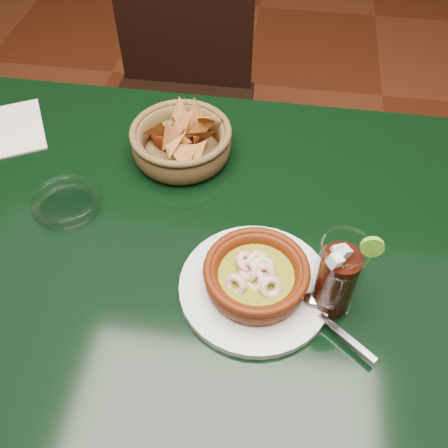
# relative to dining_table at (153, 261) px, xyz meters

# --- Properties ---
(ground) EXTENTS (7.00, 7.00, 0.00)m
(ground) POSITION_rel_dining_table_xyz_m (0.00, 0.00, -0.65)
(ground) COLOR #471C0C
(ground) RESTS_ON ground
(dining_table) EXTENTS (1.20, 0.80, 0.75)m
(dining_table) POSITION_rel_dining_table_xyz_m (0.00, 0.00, 0.00)
(dining_table) COLOR black
(dining_table) RESTS_ON ground
(dining_chair) EXTENTS (0.44, 0.44, 0.94)m
(dining_chair) POSITION_rel_dining_table_xyz_m (-0.11, 0.71, -0.14)
(dining_chair) COLOR black
(dining_chair) RESTS_ON ground
(shrimp_plate) EXTENTS (0.31, 0.24, 0.07)m
(shrimp_plate) POSITION_rel_dining_table_xyz_m (0.20, -0.10, 0.13)
(shrimp_plate) COLOR silver
(shrimp_plate) RESTS_ON dining_table
(chip_basket) EXTENTS (0.23, 0.23, 0.14)m
(chip_basket) POSITION_rel_dining_table_xyz_m (0.02, 0.20, 0.14)
(chip_basket) COLOR brown
(chip_basket) RESTS_ON dining_table
(guacamole_ramekin) EXTENTS (0.14, 0.14, 0.05)m
(guacamole_ramekin) POSITION_rel_dining_table_xyz_m (0.01, 0.24, 0.12)
(guacamole_ramekin) COLOR #4A1705
(guacamole_ramekin) RESTS_ON dining_table
(cola_drink) EXTENTS (0.15, 0.15, 0.17)m
(cola_drink) POSITION_rel_dining_table_xyz_m (0.32, -0.11, 0.17)
(cola_drink) COLOR white
(cola_drink) RESTS_ON dining_table
(glass_ashtray) EXTENTS (0.13, 0.13, 0.03)m
(glass_ashtray) POSITION_rel_dining_table_xyz_m (-0.15, 0.02, 0.11)
(glass_ashtray) COLOR white
(glass_ashtray) RESTS_ON dining_table
(paper_menu) EXTENTS (0.20, 0.21, 0.00)m
(paper_menu) POSITION_rel_dining_table_xyz_m (-0.35, 0.22, 0.10)
(paper_menu) COLOR beige
(paper_menu) RESTS_ON dining_table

